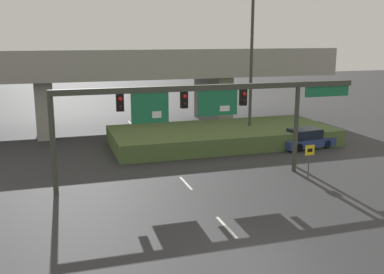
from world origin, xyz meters
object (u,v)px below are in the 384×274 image
object	(u,v)px
speed_limit_sign	(309,156)
highway_light_pole_near	(252,55)
parked_sedan_near_right	(306,139)
signal_gantry	(205,102)

from	to	relation	value
speed_limit_sign	highway_light_pole_near	bearing A→B (deg)	85.71
parked_sedan_near_right	speed_limit_sign	bearing A→B (deg)	-127.33
signal_gantry	parked_sedan_near_right	xyz separation A→B (m)	(9.85, 5.12, -3.93)
speed_limit_sign	parked_sedan_near_right	world-z (taller)	speed_limit_sign
highway_light_pole_near	parked_sedan_near_right	bearing A→B (deg)	-47.66
speed_limit_sign	signal_gantry	bearing A→B (deg)	164.59
highway_light_pole_near	signal_gantry	bearing A→B (deg)	-128.28
parked_sedan_near_right	signal_gantry	bearing A→B (deg)	-160.05
speed_limit_sign	parked_sedan_near_right	size ratio (longest dim) A/B	0.47
speed_limit_sign	highway_light_pole_near	distance (m)	11.57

